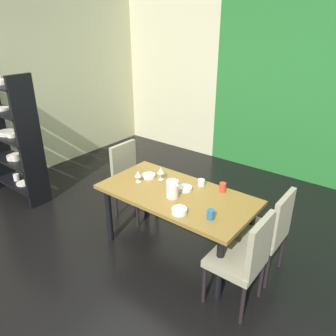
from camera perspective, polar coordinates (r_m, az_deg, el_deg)
name	(u,v)px	position (r m, az deg, el deg)	size (l,w,h in m)	color
ground_plane	(138,237)	(4.07, -5.29, -11.91)	(5.46, 5.72, 0.02)	black
back_panel_interior	(170,74)	(6.57, 0.37, 16.05)	(2.12, 0.10, 2.85)	beige
garden_window_panel	(318,92)	(5.39, 24.63, 11.98)	(3.34, 0.10, 2.85)	#246B2B
left_interior_panel	(1,91)	(5.58, -27.04, 11.91)	(0.10, 5.72, 2.85)	#C3C192
dining_table	(176,200)	(3.49, 1.48, -5.65)	(1.65, 0.85, 0.74)	olive
chair_left_far	(131,177)	(4.25, -6.49, -1.61)	(0.45, 0.44, 0.97)	gray
chair_right_far	(268,229)	(3.40, 17.01, -10.18)	(0.44, 0.44, 0.95)	gray
chair_right_near	(244,257)	(3.00, 13.14, -14.87)	(0.44, 0.44, 0.95)	gray
display_shelf	(11,136)	(5.07, -25.63, 4.97)	(1.00, 0.33, 1.80)	black
wine_glass_corner	(138,174)	(3.64, -5.25, -1.08)	(0.07, 0.07, 0.13)	silver
wine_glass_near_window	(161,171)	(3.67, -1.28, -0.47)	(0.08, 0.08, 0.15)	silver
serving_bowl_north	(149,176)	(3.77, -3.38, -1.37)	(0.15, 0.15, 0.04)	white
serving_bowl_front	(185,188)	(3.50, 3.00, -3.55)	(0.15, 0.15, 0.04)	silver
serving_bowl_left	(179,211)	(3.09, 1.99, -7.47)	(0.15, 0.15, 0.05)	silver
cup_rear	(211,214)	(3.03, 7.44, -8.02)	(0.07, 0.07, 0.09)	#205D8A
cup_near_shelf	(201,182)	(3.60, 5.83, -2.52)	(0.08, 0.08, 0.07)	#E0EBC5
cup_right	(223,187)	(3.50, 9.50, -3.33)	(0.07, 0.07, 0.10)	red
pitcher_south	(172,189)	(3.32, 0.78, -3.67)	(0.14, 0.12, 0.19)	silver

